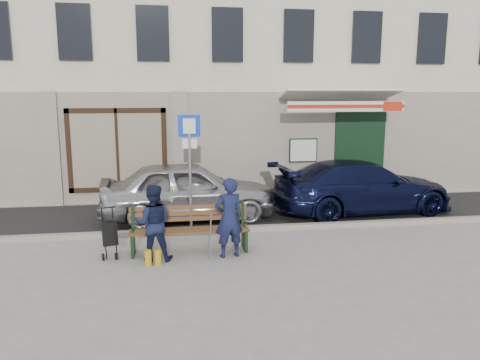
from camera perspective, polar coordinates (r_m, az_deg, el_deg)
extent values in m
plane|color=#9E9991|center=(9.53, 2.27, -8.85)|extent=(80.00, 80.00, 0.00)
cube|color=#282828|center=(12.45, -0.40, -4.14)|extent=(60.00, 3.20, 0.01)
cube|color=#9E9384|center=(10.92, 0.79, -5.97)|extent=(60.00, 0.18, 0.12)
cube|color=beige|center=(17.51, -3.04, 16.56)|extent=(20.00, 7.00, 10.00)
cube|color=#9E9384|center=(13.98, -1.50, 4.12)|extent=(20.00, 0.12, 3.20)
cube|color=maroon|center=(14.02, -14.65, 3.60)|extent=(2.50, 0.12, 2.00)
cube|color=black|center=(15.00, 14.31, 3.09)|extent=(1.60, 0.10, 2.60)
cube|color=black|center=(15.44, 13.62, 2.95)|extent=(1.25, 0.90, 2.40)
cube|color=white|center=(14.35, 7.73, 3.60)|extent=(0.80, 0.03, 0.65)
cube|color=white|center=(14.32, 11.66, 10.00)|extent=(3.40, 1.72, 0.42)
cube|color=white|center=(13.52, 12.87, 8.75)|extent=(3.40, 0.05, 0.28)
cube|color=#B42816|center=(13.49, 12.92, 8.74)|extent=(3.40, 0.02, 0.10)
imported|color=#B0B0B4|center=(11.89, -6.34, -1.24)|extent=(4.45, 1.93, 1.49)
imported|color=black|center=(12.91, 14.66, -0.79)|extent=(5.01, 2.45, 1.40)
cylinder|color=gray|center=(10.77, -6.10, 0.49)|extent=(0.07, 0.07, 2.59)
cube|color=#0D37BC|center=(10.63, -6.22, 6.57)|extent=(0.50, 0.03, 0.50)
cube|color=white|center=(10.60, -6.21, 6.56)|extent=(0.28, 0.02, 0.34)
cube|color=white|center=(10.67, -6.18, 4.44)|extent=(0.34, 0.03, 0.22)
cube|color=brown|center=(9.48, -6.17, -6.14)|extent=(2.40, 0.50, 0.04)
cube|color=brown|center=(9.67, -6.28, -4.02)|extent=(2.40, 0.10, 0.36)
cube|color=black|center=(9.57, -12.91, -7.60)|extent=(0.06, 0.50, 0.45)
cube|color=black|center=(9.65, 0.56, -7.17)|extent=(0.06, 0.50, 0.45)
cube|color=white|center=(9.44, -1.57, -5.98)|extent=(0.34, 0.25, 0.11)
cylinder|color=gray|center=(8.85, -3.71, -6.99)|extent=(0.07, 0.34, 0.96)
cylinder|color=#BF8F13|center=(8.96, -11.13, -9.30)|extent=(0.13, 0.13, 0.30)
cylinder|color=#BF8F13|center=(8.96, -9.97, -9.28)|extent=(0.13, 0.13, 0.30)
imported|color=#161B3C|center=(9.08, -1.36, -4.62)|extent=(0.64, 0.50, 1.58)
imported|color=#141A37|center=(9.06, -10.55, -5.16)|extent=(0.74, 0.59, 1.47)
cylinder|color=black|center=(9.46, -16.35, -8.98)|extent=(0.07, 0.14, 0.14)
cylinder|color=black|center=(9.43, -14.88, -8.97)|extent=(0.07, 0.14, 0.14)
cube|color=black|center=(9.51, -15.59, -6.41)|extent=(0.34, 0.33, 0.47)
cylinder|color=black|center=(9.50, -15.65, -3.24)|extent=(0.26, 0.10, 0.02)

